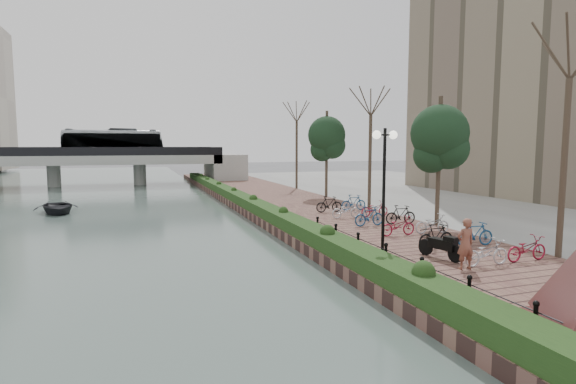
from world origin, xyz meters
name	(u,v)px	position (x,y,z in m)	size (l,w,h in m)	color
ground	(399,317)	(0.00, 0.00, 0.00)	(220.00, 220.00, 0.00)	#59595B
river_water	(6,212)	(-15.00, 25.00, 0.01)	(30.00, 130.00, 0.02)	#43544E
promenade	(304,211)	(4.00, 17.50, 0.25)	(8.00, 75.00, 0.50)	brown
inland_pavement	(496,201)	(20.00, 17.50, 0.25)	(24.00, 75.00, 0.50)	gray
hedge	(245,200)	(0.60, 20.00, 0.80)	(1.10, 56.00, 0.60)	#193413
chain_fence	(403,263)	(1.40, 2.00, 0.85)	(0.10, 14.10, 0.70)	black
lamppost	(384,163)	(2.28, 4.69, 3.90)	(1.02, 0.32, 4.70)	black
motorcycle	(440,245)	(3.75, 3.20, 1.00)	(0.50, 1.60, 1.00)	black
pedestrian	(465,244)	(3.64, 1.79, 1.35)	(0.62, 0.41, 1.70)	brown
bicycle_parking	(401,220)	(5.50, 8.37, 0.97)	(2.40, 14.69, 1.00)	silver
street_trees	(398,161)	(8.00, 12.68, 3.69)	(3.20, 37.12, 6.80)	#3B2C23
bridge	(66,156)	(-13.70, 45.00, 3.37)	(36.00, 10.77, 6.50)	#A1A19C
boat	(57,207)	(-11.58, 23.41, 0.43)	(2.82, 3.95, 0.82)	black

